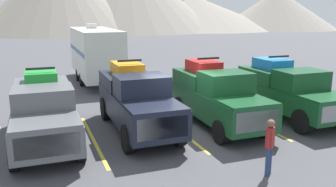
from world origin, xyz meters
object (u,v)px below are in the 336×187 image
at_px(pickup_truck_a, 44,109).
at_px(person_a, 270,143).
at_px(pickup_truck_d, 288,90).
at_px(pickup_truck_b, 136,99).
at_px(pickup_truck_c, 217,95).
at_px(camper_trailer_a, 95,52).

xyz_separation_m(pickup_truck_a, person_a, (5.67, -5.02, -0.23)).
height_order(pickup_truck_d, person_a, pickup_truck_d).
xyz_separation_m(pickup_truck_d, person_a, (-4.25, -4.49, -0.26)).
xyz_separation_m(pickup_truck_a, pickup_truck_d, (9.92, -0.52, 0.03)).
distance_m(pickup_truck_b, pickup_truck_d, 6.61).
distance_m(pickup_truck_c, pickup_truck_d, 3.40).
relative_size(pickup_truck_b, pickup_truck_c, 1.07).
bearing_deg(pickup_truck_c, pickup_truck_d, -2.27).
relative_size(pickup_truck_c, pickup_truck_d, 1.00).
height_order(pickup_truck_a, camper_trailer_a, camper_trailer_a).
distance_m(pickup_truck_a, pickup_truck_d, 9.94).
height_order(pickup_truck_a, pickup_truck_b, pickup_truck_b).
relative_size(pickup_truck_d, camper_trailer_a, 0.62).
distance_m(pickup_truck_d, camper_trailer_a, 12.50).
bearing_deg(camper_trailer_a, pickup_truck_c, -74.32).
bearing_deg(pickup_truck_b, person_a, -65.49).
bearing_deg(pickup_truck_c, camper_trailer_a, 105.68).
distance_m(pickup_truck_a, camper_trailer_a, 10.83).
relative_size(pickup_truck_b, person_a, 3.56).
xyz_separation_m(pickup_truck_c, pickup_truck_d, (3.39, -0.13, -0.02)).
xyz_separation_m(pickup_truck_b, pickup_truck_c, (3.19, -0.49, -0.02)).
bearing_deg(person_a, pickup_truck_b, 114.51).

